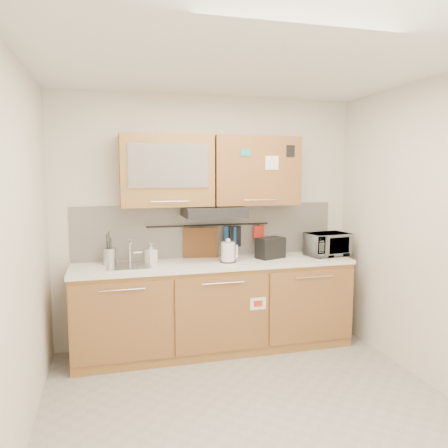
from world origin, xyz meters
TOP-DOWN VIEW (x-y plane):
  - floor at (0.00, 0.00)m, footprint 3.20×3.20m
  - ceiling at (0.00, 0.00)m, footprint 3.20×3.20m
  - wall_back at (0.00, 1.50)m, footprint 3.20×0.00m
  - wall_left at (-1.60, 0.00)m, footprint 0.00×3.00m
  - wall_right at (1.60, 0.00)m, footprint 0.00×3.00m
  - base_cabinet at (0.00, 1.19)m, footprint 2.80×0.64m
  - countertop at (0.00, 1.19)m, footprint 2.82×0.62m
  - backsplash at (0.00, 1.49)m, footprint 2.80×0.02m
  - upper_cabinets at (-0.00, 1.32)m, footprint 1.82×0.37m
  - range_hood at (0.00, 1.25)m, footprint 0.60×0.46m
  - sink at (-0.85, 1.21)m, footprint 0.42×0.40m
  - utensil_rail at (0.00, 1.45)m, footprint 1.30×0.02m
  - utensil_crock at (-1.03, 1.33)m, footprint 0.14×0.14m
  - kettle at (0.12, 1.13)m, footprint 0.18×0.18m
  - toaster at (0.60, 1.22)m, footprint 0.33×0.26m
  - microwave at (1.25, 1.19)m, footprint 0.48×0.36m
  - soap_bottle at (-0.63, 1.28)m, footprint 0.12×0.13m
  - cutting_board at (-0.09, 1.44)m, footprint 0.36×0.09m
  - oven_mitt at (0.22, 1.44)m, footprint 0.14×0.06m
  - dark_pouch at (0.28, 1.44)m, footprint 0.15×0.07m
  - pot_holder at (0.55, 1.44)m, footprint 0.13×0.05m

SIDE VIEW (x-z plane):
  - floor at x=0.00m, z-range 0.00..0.00m
  - base_cabinet at x=0.00m, z-range -0.03..0.85m
  - countertop at x=0.00m, z-range 0.88..0.92m
  - sink at x=-0.85m, z-range 0.79..1.05m
  - utensil_crock at x=-1.03m, z-range 0.84..1.16m
  - cutting_board at x=-0.09m, z-range 0.79..1.24m
  - kettle at x=0.12m, z-range 0.89..1.14m
  - soap_bottle at x=-0.63m, z-range 0.92..1.12m
  - toaster at x=0.60m, z-range 0.92..1.14m
  - microwave at x=1.25m, z-range 0.92..1.16m
  - oven_mitt at x=0.22m, z-range 1.02..1.24m
  - dark_pouch at x=0.28m, z-range 1.02..1.24m
  - pot_holder at x=0.55m, z-range 1.08..1.24m
  - backsplash at x=0.00m, z-range 0.92..1.48m
  - utensil_rail at x=0.00m, z-range 1.25..1.27m
  - wall_left at x=-1.60m, z-range -0.20..2.80m
  - wall_right at x=1.60m, z-range -0.20..2.80m
  - wall_back at x=0.00m, z-range -0.30..2.90m
  - range_hood at x=0.00m, z-range 1.37..1.47m
  - upper_cabinets at x=0.00m, z-range 1.48..2.18m
  - ceiling at x=0.00m, z-range 2.60..2.60m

